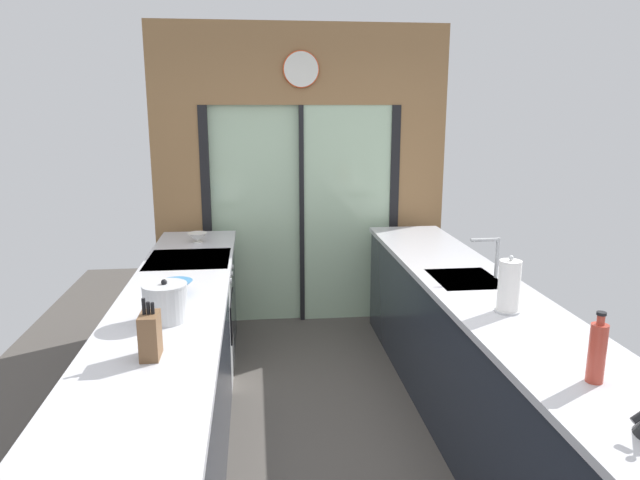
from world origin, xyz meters
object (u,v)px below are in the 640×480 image
(mixing_bowl_far, at_px, (198,237))
(stock_pot, at_px, (165,302))
(oven_range, at_px, (192,320))
(mixing_bowl_near, at_px, (176,288))
(knife_block, at_px, (150,335))
(soap_bottle, at_px, (597,352))
(paper_towel_roll, at_px, (509,287))

(mixing_bowl_far, relative_size, stock_pot, 0.71)
(mixing_bowl_far, height_order, stock_pot, stock_pot)
(oven_range, xyz_separation_m, mixing_bowl_far, (0.02, 0.51, 0.51))
(mixing_bowl_far, xyz_separation_m, stock_pot, (0.00, -1.76, 0.05))
(mixing_bowl_near, height_order, knife_block, knife_block)
(mixing_bowl_near, bearing_deg, soap_bottle, -35.99)
(oven_range, bearing_deg, paper_towel_roll, -36.25)
(mixing_bowl_near, distance_m, mixing_bowl_far, 1.35)
(knife_block, bearing_deg, stock_pot, 89.99)
(oven_range, height_order, stock_pot, stock_pot)
(paper_towel_roll, bearing_deg, stock_pot, 177.53)
(mixing_bowl_far, relative_size, paper_towel_roll, 0.52)
(knife_block, xyz_separation_m, stock_pot, (0.00, 0.45, -0.00))
(oven_range, distance_m, stock_pot, 1.36)
(oven_range, distance_m, soap_bottle, 2.85)
(oven_range, bearing_deg, stock_pot, -89.15)
(knife_block, relative_size, soap_bottle, 0.92)
(stock_pot, height_order, paper_towel_roll, paper_towel_roll)
(mixing_bowl_far, height_order, knife_block, knife_block)
(mixing_bowl_far, distance_m, knife_block, 2.21)
(stock_pot, bearing_deg, mixing_bowl_near, 90.00)
(oven_range, height_order, mixing_bowl_near, mixing_bowl_near)
(mixing_bowl_near, relative_size, stock_pot, 0.85)
(oven_range, distance_m, knife_block, 1.78)
(oven_range, relative_size, stock_pot, 4.07)
(soap_bottle, xyz_separation_m, paper_towel_roll, (0.00, 0.81, 0.01))
(mixing_bowl_near, height_order, mixing_bowl_far, mixing_bowl_near)
(soap_bottle, relative_size, paper_towel_roll, 0.94)
(oven_range, xyz_separation_m, stock_pot, (0.02, -1.24, 0.56))
(mixing_bowl_near, bearing_deg, stock_pot, -90.00)
(mixing_bowl_near, bearing_deg, knife_block, -90.00)
(stock_pot, height_order, soap_bottle, soap_bottle)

